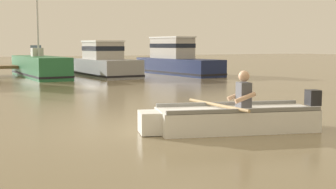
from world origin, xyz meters
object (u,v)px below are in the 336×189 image
at_px(moored_boat_green, 40,67).
at_px(moored_boat_grey, 105,63).
at_px(moored_boat_navy, 176,60).
at_px(rowboat_with_person, 233,118).

distance_m(moored_boat_green, moored_boat_grey, 3.41).
relative_size(moored_boat_grey, moored_boat_navy, 0.72).
bearing_deg(rowboat_with_person, moored_boat_grey, 79.45).
bearing_deg(moored_boat_navy, moored_boat_green, 172.28).
bearing_deg(moored_boat_grey, moored_boat_green, 160.71).
bearing_deg(moored_boat_navy, rowboat_with_person, -114.59).
distance_m(rowboat_with_person, moored_boat_grey, 16.05).
distance_m(moored_boat_green, moored_boat_navy, 7.61).
distance_m(moored_boat_grey, moored_boat_navy, 4.33).
xyz_separation_m(moored_boat_green, moored_boat_navy, (7.54, -1.02, 0.27)).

